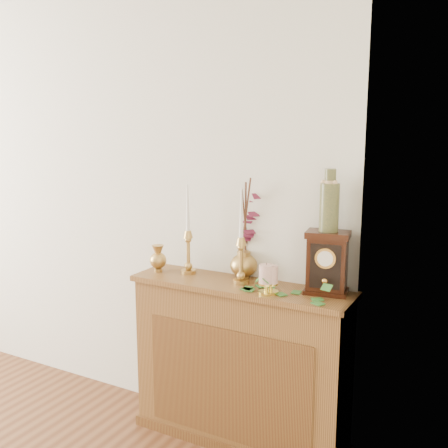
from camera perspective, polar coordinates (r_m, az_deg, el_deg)
The scene contains 10 objects.
console_shelf at distance 3.03m, azimuth 1.69°, elevation -15.44°, with size 1.24×0.34×0.93m.
candlestick_left at distance 3.01m, azimuth -3.92°, elevation -2.28°, with size 0.09×0.09×0.51m.
candlestick_center at distance 2.81m, azimuth 1.86°, elevation -3.16°, with size 0.09×0.09×0.52m.
bud_vase at distance 3.09m, azimuth -7.19°, elevation -3.75°, with size 0.10×0.10×0.16m.
ginger_jar at distance 2.93m, azimuth 2.80°, elevation -0.91°, with size 0.24×0.25×0.57m.
pillar_candle_left at distance 2.66m, azimuth 4.63°, elevation -5.86°, with size 0.08×0.08×0.16m.
pillar_candle_right at distance 2.67m, azimuth 5.12°, elevation -5.88°, with size 0.08×0.08×0.16m.
ivy_garland at distance 2.69m, azimuth 7.73°, elevation -7.26°, with size 0.48×0.19×0.09m.
mantel_clock at distance 2.70m, azimuth 11.16°, elevation -4.20°, with size 0.24×0.18×0.32m.
ceramic_vase at distance 2.64m, azimuth 11.40°, elevation 2.19°, with size 0.10×0.10×0.31m.
Camera 1 is at (2.63, -0.34, 1.76)m, focal length 42.00 mm.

